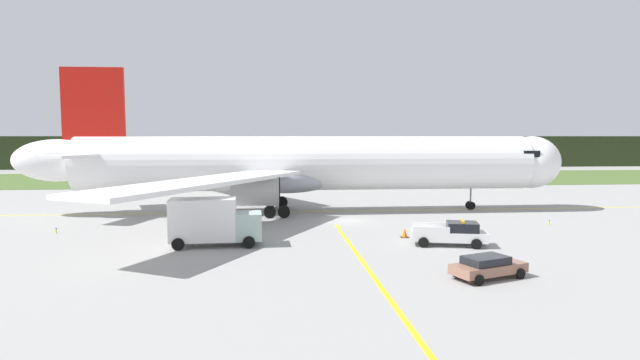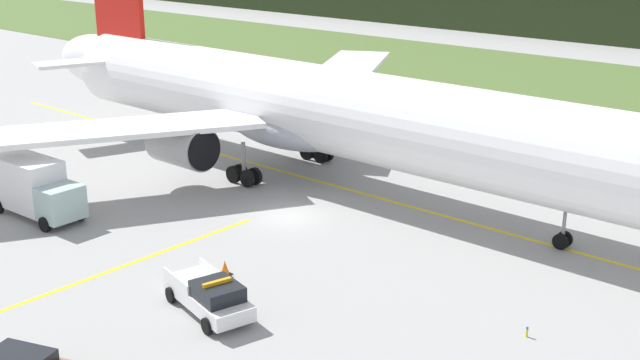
{
  "view_description": "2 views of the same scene",
  "coord_description": "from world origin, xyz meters",
  "px_view_note": "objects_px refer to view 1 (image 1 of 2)",
  "views": [
    {
      "loc": [
        -7.01,
        -47.84,
        8.13
      ],
      "look_at": [
        -1.97,
        7.11,
        3.37
      ],
      "focal_mm": 28.53,
      "sensor_mm": 36.0,
      "label": 1
    },
    {
      "loc": [
        32.14,
        -33.27,
        17.31
      ],
      "look_at": [
        3.47,
        -0.91,
        3.32
      ],
      "focal_mm": 45.21,
      "sensor_mm": 36.0,
      "label": 2
    }
  ],
  "objects_px": {
    "ops_pickup_truck": "(452,234)",
    "staff_car": "(488,266)",
    "airliner": "(302,165)",
    "apron_cone": "(405,233)",
    "catering_truck": "(213,221)"
  },
  "relations": [
    {
      "from": "ops_pickup_truck",
      "to": "airliner",
      "type": "bearing_deg",
      "value": 119.23
    },
    {
      "from": "ops_pickup_truck",
      "to": "catering_truck",
      "type": "distance_m",
      "value": 17.8
    },
    {
      "from": "apron_cone",
      "to": "staff_car",
      "type": "bearing_deg",
      "value": -81.9
    },
    {
      "from": "catering_truck",
      "to": "ops_pickup_truck",
      "type": "bearing_deg",
      "value": -4.76
    },
    {
      "from": "airliner",
      "to": "apron_cone",
      "type": "bearing_deg",
      "value": -63.31
    },
    {
      "from": "staff_car",
      "to": "airliner",
      "type": "bearing_deg",
      "value": 108.81
    },
    {
      "from": "ops_pickup_truck",
      "to": "staff_car",
      "type": "distance_m",
      "value": 8.75
    },
    {
      "from": "ops_pickup_truck",
      "to": "staff_car",
      "type": "xyz_separation_m",
      "value": [
        -0.98,
        -8.7,
        -0.2
      ]
    },
    {
      "from": "ops_pickup_truck",
      "to": "staff_car",
      "type": "bearing_deg",
      "value": -96.46
    },
    {
      "from": "catering_truck",
      "to": "airliner",
      "type": "bearing_deg",
      "value": 65.3
    },
    {
      "from": "airliner",
      "to": "catering_truck",
      "type": "bearing_deg",
      "value": -114.7
    },
    {
      "from": "catering_truck",
      "to": "apron_cone",
      "type": "xyz_separation_m",
      "value": [
        15.02,
        1.85,
        -1.49
      ]
    },
    {
      "from": "catering_truck",
      "to": "staff_car",
      "type": "distance_m",
      "value": 19.61
    },
    {
      "from": "airliner",
      "to": "staff_car",
      "type": "xyz_separation_m",
      "value": [
        9.11,
        -26.73,
        -4.39
      ]
    },
    {
      "from": "ops_pickup_truck",
      "to": "apron_cone",
      "type": "xyz_separation_m",
      "value": [
        -2.69,
        3.32,
        -0.53
      ]
    }
  ]
}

